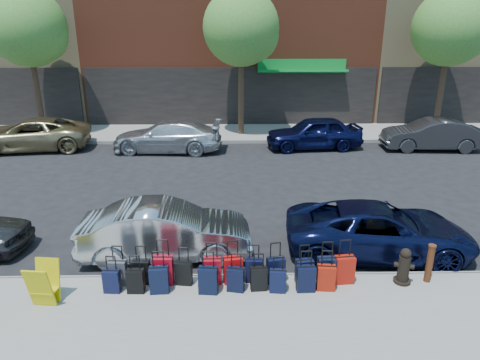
{
  "coord_description": "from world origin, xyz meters",
  "views": [
    {
      "loc": [
        -0.02,
        -12.96,
        5.45
      ],
      "look_at": [
        0.22,
        -1.5,
        1.39
      ],
      "focal_mm": 32.0,
      "sensor_mm": 36.0,
      "label": 1
    }
  ],
  "objects_px": {
    "bollard": "(430,263)",
    "car_near_2": "(379,230)",
    "fire_hydrant": "(404,267)",
    "car_far_3": "(431,134)",
    "car_near_1": "(166,231)",
    "car_far_0": "(31,134)",
    "tree_right": "(453,30)",
    "car_far_1": "(167,136)",
    "display_rack": "(44,284)",
    "car_far_2": "(314,133)",
    "suitcase_front_5": "(233,270)",
    "tree_center": "(244,30)",
    "tree_left": "(31,30)"
  },
  "relations": [
    {
      "from": "bollard",
      "to": "car_near_2",
      "type": "relative_size",
      "value": 0.19
    },
    {
      "from": "fire_hydrant",
      "to": "car_far_3",
      "type": "xyz_separation_m",
      "value": [
        5.7,
        11.46,
        0.21
      ]
    },
    {
      "from": "car_near_1",
      "to": "car_far_0",
      "type": "bearing_deg",
      "value": 34.46
    },
    {
      "from": "tree_right",
      "to": "car_far_1",
      "type": "xyz_separation_m",
      "value": [
        -14.15,
        -2.93,
        -4.68
      ]
    },
    {
      "from": "display_rack",
      "to": "car_far_2",
      "type": "relative_size",
      "value": 0.2
    },
    {
      "from": "car_far_1",
      "to": "car_near_2",
      "type": "bearing_deg",
      "value": 38.31
    },
    {
      "from": "suitcase_front_5",
      "to": "car_near_1",
      "type": "distance_m",
      "value": 2.23
    },
    {
      "from": "car_far_1",
      "to": "car_far_2",
      "type": "bearing_deg",
      "value": 96.92
    },
    {
      "from": "car_far_1",
      "to": "car_far_3",
      "type": "bearing_deg",
      "value": 94.12
    },
    {
      "from": "suitcase_front_5",
      "to": "display_rack",
      "type": "distance_m",
      "value": 3.88
    },
    {
      "from": "car_far_0",
      "to": "car_near_1",
      "type": "bearing_deg",
      "value": 29.53
    },
    {
      "from": "car_near_1",
      "to": "car_far_2",
      "type": "xyz_separation_m",
      "value": [
        5.58,
        10.24,
        0.07
      ]
    },
    {
      "from": "tree_center",
      "to": "suitcase_front_5",
      "type": "relative_size",
      "value": 7.35
    },
    {
      "from": "car_far_2",
      "to": "car_near_2",
      "type": "bearing_deg",
      "value": -6.2
    },
    {
      "from": "fire_hydrant",
      "to": "car_far_3",
      "type": "height_order",
      "value": "car_far_3"
    },
    {
      "from": "fire_hydrant",
      "to": "car_near_2",
      "type": "xyz_separation_m",
      "value": [
        -0.04,
        1.59,
        0.12
      ]
    },
    {
      "from": "car_near_1",
      "to": "car_far_0",
      "type": "relative_size",
      "value": 0.79
    },
    {
      "from": "suitcase_front_5",
      "to": "bollard",
      "type": "bearing_deg",
      "value": -9.07
    },
    {
      "from": "fire_hydrant",
      "to": "car_far_3",
      "type": "relative_size",
      "value": 0.18
    },
    {
      "from": "tree_left",
      "to": "car_far_2",
      "type": "xyz_separation_m",
      "value": [
        13.78,
        -2.58,
        -4.64
      ]
    },
    {
      "from": "fire_hydrant",
      "to": "car_far_1",
      "type": "height_order",
      "value": "car_far_1"
    },
    {
      "from": "bollard",
      "to": "car_near_2",
      "type": "xyz_separation_m",
      "value": [
        -0.61,
        1.56,
        0.04
      ]
    },
    {
      "from": "fire_hydrant",
      "to": "car_far_0",
      "type": "bearing_deg",
      "value": 157.54
    },
    {
      "from": "car_near_2",
      "to": "car_far_0",
      "type": "height_order",
      "value": "car_far_0"
    },
    {
      "from": "tree_center",
      "to": "suitcase_front_5",
      "type": "bearing_deg",
      "value": -92.58
    },
    {
      "from": "tree_left",
      "to": "car_near_1",
      "type": "xyz_separation_m",
      "value": [
        8.19,
        -12.82,
        -4.72
      ]
    },
    {
      "from": "suitcase_front_5",
      "to": "display_rack",
      "type": "height_order",
      "value": "suitcase_front_5"
    },
    {
      "from": "display_rack",
      "to": "car_near_2",
      "type": "distance_m",
      "value": 7.83
    },
    {
      "from": "suitcase_front_5",
      "to": "car_far_1",
      "type": "height_order",
      "value": "car_far_1"
    },
    {
      "from": "bollard",
      "to": "display_rack",
      "type": "distance_m",
      "value": 8.16
    },
    {
      "from": "tree_center",
      "to": "car_far_1",
      "type": "height_order",
      "value": "tree_center"
    },
    {
      "from": "tree_center",
      "to": "tree_right",
      "type": "bearing_deg",
      "value": 0.0
    },
    {
      "from": "car_far_1",
      "to": "suitcase_front_5",
      "type": "bearing_deg",
      "value": 18.86
    },
    {
      "from": "tree_right",
      "to": "car_far_1",
      "type": "distance_m",
      "value": 15.19
    },
    {
      "from": "tree_left",
      "to": "suitcase_front_5",
      "type": "xyz_separation_m",
      "value": [
        9.86,
        -14.28,
        -4.95
      ]
    },
    {
      "from": "car_near_2",
      "to": "car_far_1",
      "type": "distance_m",
      "value": 11.91
    },
    {
      "from": "suitcase_front_5",
      "to": "tree_left",
      "type": "bearing_deg",
      "value": 116.23
    },
    {
      "from": "car_near_1",
      "to": "car_far_3",
      "type": "bearing_deg",
      "value": -51.04
    },
    {
      "from": "tree_left",
      "to": "tree_center",
      "type": "bearing_deg",
      "value": 0.0
    },
    {
      "from": "car_far_3",
      "to": "car_near_2",
      "type": "bearing_deg",
      "value": -26.89
    },
    {
      "from": "car_near_1",
      "to": "car_far_0",
      "type": "height_order",
      "value": "car_far_0"
    },
    {
      "from": "tree_right",
      "to": "car_far_2",
      "type": "distance_m",
      "value": 8.97
    },
    {
      "from": "car_near_1",
      "to": "car_far_2",
      "type": "distance_m",
      "value": 11.66
    },
    {
      "from": "suitcase_front_5",
      "to": "car_far_1",
      "type": "relative_size",
      "value": 0.2
    },
    {
      "from": "display_rack",
      "to": "car_near_1",
      "type": "relative_size",
      "value": 0.21
    },
    {
      "from": "tree_left",
      "to": "car_far_2",
      "type": "bearing_deg",
      "value": -10.61
    },
    {
      "from": "tree_left",
      "to": "bollard",
      "type": "relative_size",
      "value": 8.11
    },
    {
      "from": "car_near_2",
      "to": "tree_left",
      "type": "bearing_deg",
      "value": 51.55
    },
    {
      "from": "car_near_1",
      "to": "car_far_0",
      "type": "distance_m",
      "value": 12.95
    },
    {
      "from": "suitcase_front_5",
      "to": "car_near_2",
      "type": "bearing_deg",
      "value": 13.79
    }
  ]
}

